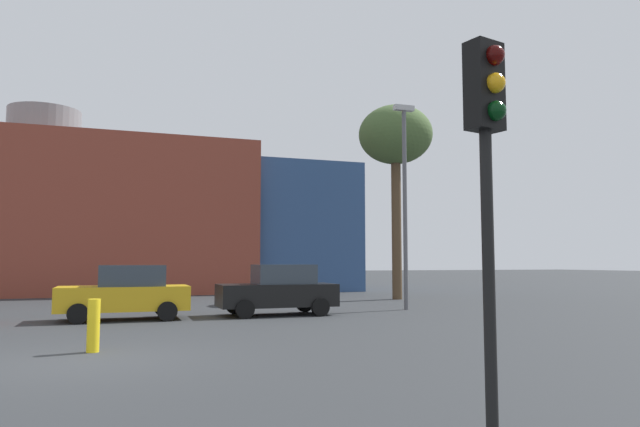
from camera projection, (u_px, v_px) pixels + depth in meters
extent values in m
plane|color=#2D3033|center=(84.00, 361.00, 10.25)|extent=(200.00, 200.00, 0.00)
cube|color=brown|center=(41.00, 218.00, 33.16)|extent=(23.41, 10.58, 8.60)
cube|color=#2D4C7F|center=(291.00, 230.00, 38.03)|extent=(6.58, 9.52, 7.79)
cylinder|color=slate|center=(45.00, 128.00, 33.61)|extent=(4.00, 4.00, 2.00)
cube|color=gold|center=(124.00, 298.00, 17.58)|extent=(3.84, 1.65, 0.73)
cube|color=#333D47|center=(132.00, 276.00, 17.71)|extent=(1.92, 1.46, 0.64)
cylinder|color=black|center=(78.00, 314.00, 16.35)|extent=(0.59, 0.20, 0.59)
cylinder|color=black|center=(81.00, 309.00, 17.94)|extent=(0.59, 0.20, 0.59)
cylinder|color=black|center=(167.00, 311.00, 17.16)|extent=(0.59, 0.20, 0.59)
cylinder|color=black|center=(163.00, 307.00, 18.75)|extent=(0.59, 0.20, 0.59)
cube|color=black|center=(277.00, 295.00, 19.16)|extent=(3.87, 1.66, 0.74)
cube|color=#333D47|center=(283.00, 274.00, 19.29)|extent=(1.93, 1.47, 0.64)
cylinder|color=black|center=(245.00, 309.00, 17.92)|extent=(0.59, 0.20, 0.59)
cylinder|color=black|center=(235.00, 305.00, 19.52)|extent=(0.59, 0.20, 0.59)
cylinder|color=black|center=(320.00, 307.00, 18.74)|extent=(0.59, 0.20, 0.59)
cylinder|color=black|center=(305.00, 304.00, 20.34)|extent=(0.59, 0.20, 0.59)
cylinder|color=black|center=(489.00, 285.00, 5.61)|extent=(0.12, 0.12, 3.07)
cube|color=black|center=(484.00, 87.00, 5.78)|extent=(0.41, 0.32, 0.90)
sphere|color=#3C0605|center=(494.00, 55.00, 5.69)|extent=(0.20, 0.20, 0.20)
sphere|color=#F2A514|center=(495.00, 83.00, 5.66)|extent=(0.20, 0.20, 0.20)
sphere|color=black|center=(496.00, 111.00, 5.64)|extent=(0.20, 0.20, 0.20)
cylinder|color=brown|center=(396.00, 226.00, 27.56)|extent=(0.46, 0.46, 6.95)
ellipsoid|color=#476033|center=(395.00, 135.00, 27.93)|extent=(3.57, 3.57, 2.86)
cylinder|color=yellow|center=(93.00, 326.00, 11.29)|extent=(0.24, 0.24, 1.03)
cylinder|color=#59595E|center=(405.00, 209.00, 21.62)|extent=(0.16, 0.16, 7.47)
cube|color=#B2B2B2|center=(404.00, 108.00, 21.94)|extent=(0.80, 0.24, 0.20)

